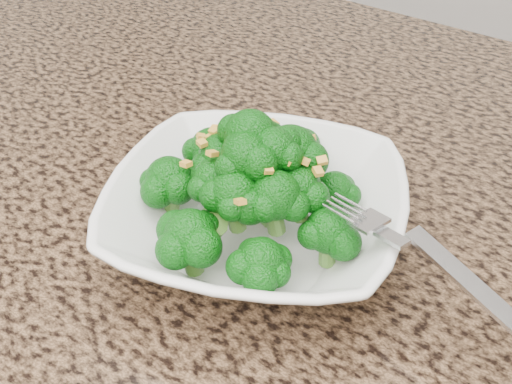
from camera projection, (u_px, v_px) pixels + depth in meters
The scene contains 5 objects.
granite_counter at pixel (135, 194), 0.59m from camera, with size 1.64×1.04×0.03m, color brown.
bowl at pixel (256, 215), 0.50m from camera, with size 0.23×0.23×0.06m, color white.
broccoli_pile at pixel (256, 144), 0.46m from camera, with size 0.20×0.20×0.07m, color #0A5B0B, non-canonical shape.
garlic_topping at pixel (256, 95), 0.44m from camera, with size 0.12×0.12×0.01m, color gold, non-canonical shape.
fork at pixel (398, 240), 0.42m from camera, with size 0.19×0.03×0.01m, color silver, non-canonical shape.
Camera 1 is at (0.38, -0.01, 1.24)m, focal length 45.00 mm.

